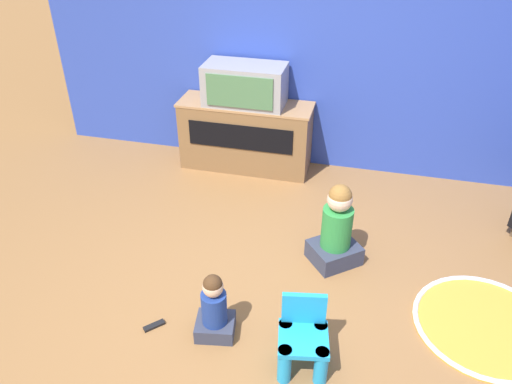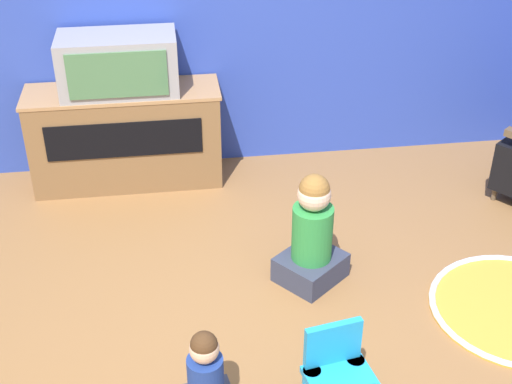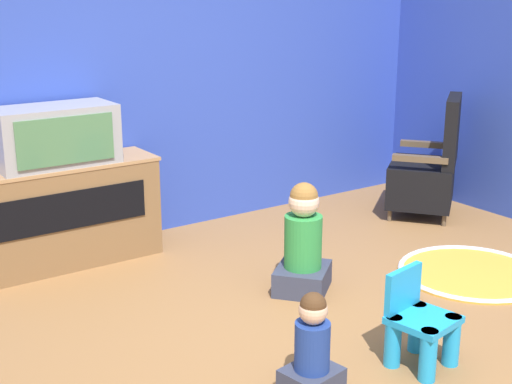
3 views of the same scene
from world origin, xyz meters
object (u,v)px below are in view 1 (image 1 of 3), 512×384
Objects in this scene: television at (245,85)px; child_watching_center at (336,230)px; tv_cabinet at (246,135)px; child_watching_left at (214,309)px; yellow_kid_chair at (303,342)px; remote_control at (154,326)px.

television is 1.82m from child_watching_center.
child_watching_left is at bearing -80.26° from tv_cabinet.
remote_control is at bearing 166.62° from yellow_kid_chair.
yellow_kid_chair is 0.69× the size of child_watching_center.
remote_control is (-1.05, 0.06, -0.20)m from yellow_kid_chair.
tv_cabinet is 1.90× the size of child_watching_center.
yellow_kid_chair is 3.59× the size of remote_control.
tv_cabinet is at bearing 42.73° from remote_control.
tv_cabinet is at bearing 89.92° from child_watching_center.
remote_control is (-0.04, -2.35, -0.36)m from tv_cabinet.
tv_cabinet is at bearing 102.48° from yellow_kid_chair.
remote_control is (-1.14, -1.02, -0.30)m from child_watching_center.
yellow_kid_chair is at bearing -19.95° from child_watching_left.
child_watching_center is (1.10, -1.33, -0.06)m from tv_cabinet.
yellow_kid_chair is 0.97× the size of child_watching_left.
child_watching_center is at bearing 44.12° from child_watching_left.
television is (-0.00, -0.01, 0.55)m from tv_cabinet.
child_watching_center is 5.19× the size of remote_control.
television is 1.55× the size of child_watching_left.
television reaches higher than child_watching_left.
child_watching_center reaches higher than yellow_kid_chair.
yellow_kid_chair is (1.01, -2.40, -0.72)m from television.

